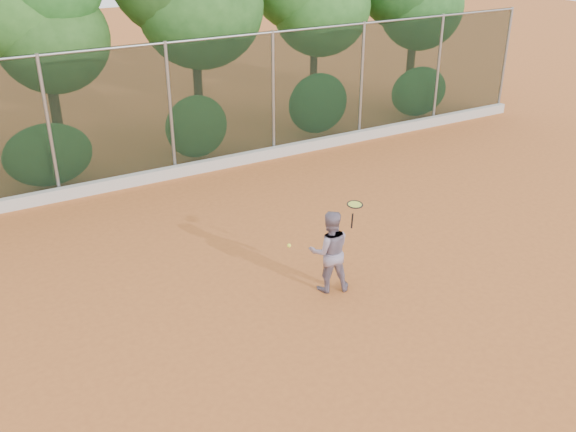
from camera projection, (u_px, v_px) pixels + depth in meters
ground at (316, 298)px, 11.66m from camera, size 80.00×80.00×0.00m
concrete_curb at (178, 171)px, 16.92m from camera, size 24.00×0.20×0.30m
tennis_player at (329, 251)px, 11.63m from camera, size 0.93×0.83×1.58m
chainlink_fence at (170, 107)px, 16.32m from camera, size 24.09×0.09×3.50m
tennis_racket at (355, 206)px, 11.40m from camera, size 0.35×0.35×0.53m
tennis_ball_in_flight at (289, 246)px, 10.39m from camera, size 0.07×0.07×0.07m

